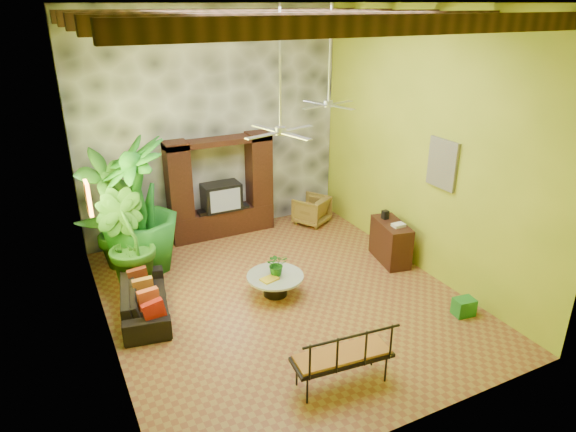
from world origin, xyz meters
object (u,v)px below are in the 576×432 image
coffee_table (275,282)px  iron_bench (345,355)px  ceiling_fan_back (329,93)px  green_bin (464,307)px  tall_plant_b (126,243)px  entertainment_center (221,194)px  tall_plant_c (138,207)px  tall_plant_a (112,211)px  wicker_armchair (311,210)px  ceiling_fan_front (280,118)px  sofa (145,299)px  side_console (391,242)px

coffee_table → iron_bench: (-0.19, -2.66, 0.29)m
ceiling_fan_back → green_bin: bearing=-73.1°
tall_plant_b → entertainment_center: bearing=33.7°
tall_plant_c → green_bin: size_ratio=7.66×
tall_plant_a → green_bin: bearing=-41.7°
tall_plant_a → wicker_armchair: bearing=2.6°
ceiling_fan_front → sofa: ceiling_fan_front is taller
entertainment_center → tall_plant_b: (-2.40, -1.60, -0.01)m
side_console → green_bin: (-0.10, -2.22, -0.27)m
entertainment_center → side_console: 3.93m
ceiling_fan_front → ceiling_fan_back: size_ratio=1.00×
iron_bench → green_bin: (2.82, 0.60, -0.39)m
tall_plant_c → side_console: tall_plant_c is taller
tall_plant_b → green_bin: 6.10m
ceiling_fan_front → side_console: 4.18m
ceiling_fan_front → tall_plant_c: (-1.79, 2.65, -2.06)m
wicker_armchair → iron_bench: iron_bench is taller
ceiling_fan_back → wicker_armchair: 3.47m
side_console → tall_plant_c: bearing=168.5°
entertainment_center → iron_bench: (-0.27, -5.68, -0.42)m
ceiling_fan_front → ceiling_fan_back: bearing=41.6°
tall_plant_a → side_console: size_ratio=2.31×
ceiling_fan_back → tall_plant_c: (-3.59, 1.05, -2.06)m
entertainment_center → tall_plant_c: tall_plant_c is taller
tall_plant_c → green_bin: (4.55, -4.18, -1.19)m
coffee_table → green_bin: (2.63, -2.06, -0.10)m
entertainment_center → coffee_table: 3.10m
tall_plant_a → side_console: 5.64m
coffee_table → wicker_armchair: bearing=49.7°
ceiling_fan_back → tall_plant_b: size_ratio=0.97×
coffee_table → green_bin: 3.34m
sofa → entertainment_center: bearing=-32.9°
sofa → wicker_armchair: (4.49, 2.15, 0.06)m
side_console → coffee_table: bearing=-165.2°
ceiling_fan_front → iron_bench: size_ratio=1.28×
tall_plant_b → iron_bench: size_ratio=1.32×
wicker_armchair → tall_plant_a: bearing=-27.8°
ceiling_fan_back → tall_plant_b: (-4.00, 0.34, -2.44)m
ceiling_fan_back → coffee_table: (-1.67, -1.08, -3.15)m
green_bin → tall_plant_c: bearing=137.4°
entertainment_center → iron_bench: size_ratio=1.65×
ceiling_fan_front → sofa: size_ratio=0.96×
ceiling_fan_front → tall_plant_b: ceiling_fan_front is taller
entertainment_center → coffee_table: bearing=-91.4°
side_console → tall_plant_a: bearing=167.8°
entertainment_center → sofa: entertainment_center is taller
tall_plant_b → coffee_table: (2.33, -1.41, -0.70)m
sofa → side_console: (5.00, -0.30, 0.14)m
entertainment_center → ceiling_fan_back: (1.60, -1.94, 2.44)m
ceiling_fan_front → wicker_armchair: bearing=53.3°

